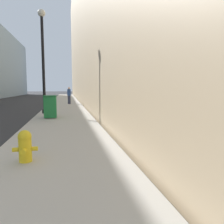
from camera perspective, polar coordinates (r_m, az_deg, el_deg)
name	(u,v)px	position (r m, az deg, el deg)	size (l,w,h in m)	color
sidewalk_right	(65,105)	(21.29, -12.19, 1.92)	(3.06, 60.00, 0.13)	#ADA89E
building_right_stone	(122,20)	(31.45, 2.70, 22.85)	(12.00, 60.00, 21.18)	tan
fire_hydrant	(25,145)	(4.91, -21.78, -8.08)	(0.50, 0.39, 0.67)	yellow
trash_bin	(50,106)	(11.57, -15.81, 1.44)	(0.62, 0.71, 1.15)	#1E7538
lamppost	(43,54)	(13.86, -17.61, 14.32)	(0.43, 0.43, 6.03)	black
pedestrian_on_sidewalk	(69,95)	(21.18, -11.16, 4.27)	(0.32, 0.21, 1.60)	#2D3347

